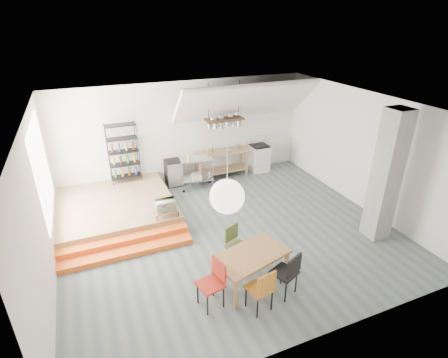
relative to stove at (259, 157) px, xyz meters
name	(u,v)px	position (x,y,z in m)	size (l,w,h in m)	color
floor	(229,232)	(-2.50, -3.16, -0.48)	(8.00, 8.00, 0.00)	#525D5F
wall_back	(185,132)	(-2.50, 0.34, 1.12)	(8.00, 0.04, 3.20)	silver
wall_left	(40,208)	(-6.50, -3.16, 1.12)	(0.04, 7.00, 3.20)	silver
wall_right	(363,151)	(1.50, -3.16, 1.12)	(0.04, 7.00, 3.20)	silver
ceiling	(230,107)	(-2.50, -3.16, 2.72)	(8.00, 7.00, 0.02)	white
slope_ceiling	(245,101)	(-0.70, -0.26, 2.07)	(4.40, 1.80, 0.15)	white
window_pane	(43,169)	(-6.48, -1.66, 1.32)	(0.02, 2.50, 2.20)	white
platform	(116,208)	(-5.00, -1.16, -0.28)	(3.00, 3.00, 0.40)	#936A49
step_lower	(128,252)	(-5.00, -3.11, -0.41)	(3.00, 0.35, 0.13)	orange
step_upper	(125,242)	(-5.00, -2.76, -0.35)	(3.00, 0.35, 0.27)	orange
concrete_column	(386,177)	(0.80, -4.66, 1.12)	(0.50, 0.50, 3.20)	gray
kitchen_counter	(222,160)	(-1.40, -0.01, 0.15)	(1.80, 0.60, 0.91)	#936A49
stove	(259,157)	(0.00, 0.00, 0.00)	(0.60, 0.60, 1.18)	white
pot_rack	(225,122)	(-1.37, -0.23, 1.50)	(1.20, 0.50, 1.43)	#392417
wire_shelving	(123,152)	(-4.50, 0.04, 0.85)	(0.88, 0.38, 1.80)	black
microwave_shelf	(166,210)	(-3.90, -2.41, 0.07)	(0.60, 0.40, 0.16)	#936A49
paper_lantern	(227,197)	(-3.42, -5.16, 1.72)	(0.60, 0.60, 0.60)	white
dining_table	(250,257)	(-2.84, -5.00, 0.16)	(1.68, 1.22, 0.71)	brown
chair_mustard	(262,287)	(-2.98, -5.76, 0.07)	(0.50, 0.50, 0.92)	#A0621B
chair_black	(288,271)	(-2.33, -5.58, 0.09)	(0.58, 0.58, 0.96)	black
chair_olive	(235,242)	(-2.85, -4.30, 0.07)	(0.55, 0.55, 0.91)	#4D5829
chair_red	(214,280)	(-3.72, -5.25, 0.09)	(0.52, 0.52, 0.96)	#B02919
rolling_cart	(196,169)	(-2.43, -0.46, 0.16)	(1.07, 0.71, 0.99)	silver
mini_fridge	(173,173)	(-3.05, 0.04, -0.06)	(0.49, 0.49, 0.83)	black
microwave	(165,205)	(-3.90, -2.41, 0.22)	(0.48, 0.33, 0.27)	beige
bowl	(228,150)	(-1.20, -0.06, 0.46)	(0.22, 0.22, 0.05)	silver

